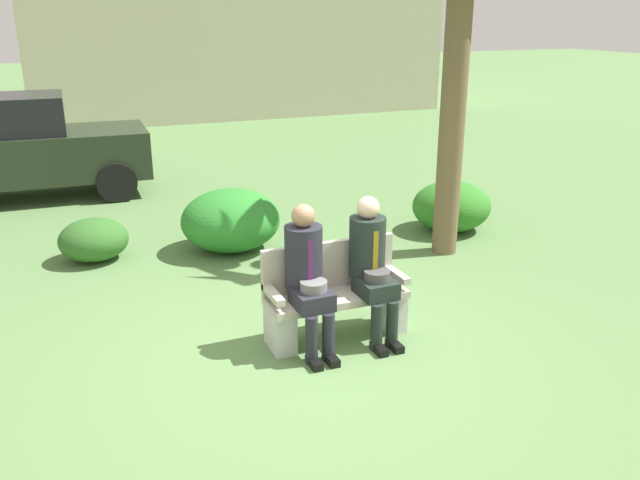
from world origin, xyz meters
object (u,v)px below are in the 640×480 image
(palm_tree_tall, at_px, (461,0))
(shrub_mid_lawn, at_px, (94,240))
(shrub_near_bench, at_px, (451,206))
(seated_man_left, at_px, (307,272))
(shrub_far_lawn, at_px, (231,220))
(parked_car_near, at_px, (20,148))
(park_bench, at_px, (335,297))
(seated_man_right, at_px, (371,262))

(palm_tree_tall, distance_m, shrub_mid_lawn, 5.22)
(shrub_near_bench, height_order, shrub_mid_lawn, shrub_near_bench)
(seated_man_left, bearing_deg, shrub_mid_lawn, 117.11)
(seated_man_left, bearing_deg, shrub_far_lawn, 88.54)
(palm_tree_tall, relative_size, shrub_near_bench, 3.85)
(shrub_near_bench, bearing_deg, palm_tree_tall, -127.96)
(shrub_near_bench, relative_size, parked_car_near, 0.28)
(seated_man_left, bearing_deg, parked_car_near, 109.91)
(park_bench, height_order, shrub_far_lawn, park_bench)
(shrub_mid_lawn, height_order, shrub_far_lawn, shrub_far_lawn)
(parked_car_near, bearing_deg, shrub_near_bench, -37.04)
(seated_man_right, bearing_deg, parked_car_near, 114.65)
(park_bench, height_order, parked_car_near, parked_car_near)
(palm_tree_tall, xyz_separation_m, shrub_mid_lawn, (-4.17, 1.44, -2.79))
(seated_man_left, height_order, shrub_far_lawn, seated_man_left)
(parked_car_near, bearing_deg, park_bench, -67.29)
(seated_man_right, relative_size, shrub_far_lawn, 1.06)
(park_bench, distance_m, seated_man_right, 0.49)
(shrub_near_bench, bearing_deg, parked_car_near, 142.96)
(park_bench, distance_m, palm_tree_tall, 3.82)
(shrub_mid_lawn, bearing_deg, seated_man_left, -62.89)
(park_bench, xyz_separation_m, parked_car_near, (-2.70, 6.46, 0.44))
(park_bench, xyz_separation_m, palm_tree_tall, (2.25, 1.56, 2.66))
(shrub_near_bench, xyz_separation_m, shrub_far_lawn, (-3.07, 0.42, 0.05))
(seated_man_right, distance_m, shrub_near_bench, 3.50)
(seated_man_left, relative_size, palm_tree_tall, 0.31)
(park_bench, relative_size, palm_tree_tall, 0.31)
(palm_tree_tall, bearing_deg, park_bench, -145.25)
(seated_man_left, relative_size, parked_car_near, 0.34)
(shrub_mid_lawn, bearing_deg, shrub_near_bench, -8.54)
(seated_man_left, xyz_separation_m, palm_tree_tall, (2.57, 1.68, 2.31))
(seated_man_right, bearing_deg, shrub_far_lawn, 101.26)
(seated_man_right, height_order, shrub_near_bench, seated_man_right)
(seated_man_left, xyz_separation_m, shrub_mid_lawn, (-1.60, 3.12, -0.48))
(park_bench, xyz_separation_m, shrub_far_lawn, (-0.25, 2.71, 0.00))
(seated_man_left, relative_size, shrub_far_lawn, 1.05)
(seated_man_right, relative_size, parked_car_near, 0.34)
(seated_man_right, height_order, parked_car_near, parked_car_near)
(shrub_mid_lawn, distance_m, shrub_far_lawn, 1.70)
(parked_car_near, bearing_deg, palm_tree_tall, -44.68)
(seated_man_right, height_order, shrub_mid_lawn, seated_man_right)
(seated_man_left, xyz_separation_m, parked_car_near, (-2.38, 6.58, 0.09))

